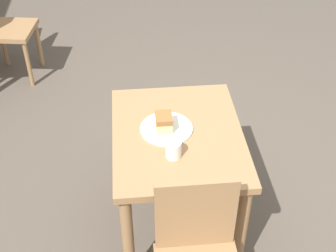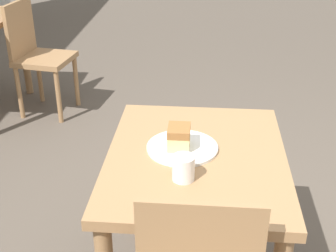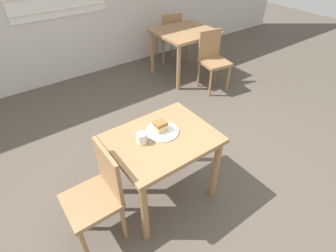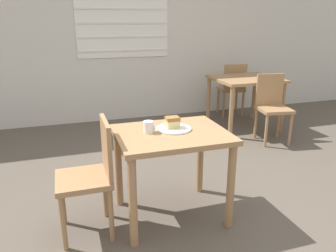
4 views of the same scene
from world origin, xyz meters
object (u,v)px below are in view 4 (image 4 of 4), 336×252
object	(u,v)px
chair_near_window	(92,173)
chair_far_corner	(272,105)
chair_far_opposite	(232,87)
coffee_mug	(149,127)
dining_table_near	(171,148)
dining_table_far	(245,86)
plate	(174,129)
cake_slice	(172,122)

from	to	relation	value
chair_near_window	chair_far_corner	bearing A→B (deg)	118.13
chair_far_opposite	coffee_mug	bearing A→B (deg)	60.52
dining_table_near	coffee_mug	xyz separation A→B (m)	(-0.17, 0.04, 0.17)
chair_far_opposite	coffee_mug	distance (m)	3.19
dining_table_far	coffee_mug	world-z (taller)	coffee_mug
dining_table_far	chair_near_window	world-z (taller)	chair_near_window
chair_far_corner	plate	distance (m)	2.16
chair_far_corner	coffee_mug	bearing A→B (deg)	-139.00
dining_table_near	chair_near_window	distance (m)	0.62
dining_table_far	cake_slice	size ratio (longest dim) A/B	8.75
cake_slice	dining_table_far	bearing A→B (deg)	46.39
dining_table_far	cake_slice	distance (m)	2.49
dining_table_near	chair_near_window	world-z (taller)	chair_near_window
coffee_mug	chair_near_window	bearing A→B (deg)	-171.64
coffee_mug	cake_slice	bearing A→B (deg)	8.20
cake_slice	coffee_mug	distance (m)	0.20
plate	dining_table_far	bearing A→B (deg)	46.70
dining_table_far	coffee_mug	xyz separation A→B (m)	(-1.91, -1.83, 0.13)
plate	chair_far_opposite	bearing A→B (deg)	52.68
dining_table_far	dining_table_near	bearing A→B (deg)	-133.05
dining_table_near	dining_table_far	world-z (taller)	dining_table_far
cake_slice	plate	bearing A→B (deg)	-64.36
dining_table_near	cake_slice	xyz separation A→B (m)	(0.03, 0.07, 0.18)
dining_table_far	chair_far_corner	xyz separation A→B (m)	(0.06, -0.60, -0.15)
dining_table_near	chair_far_opposite	size ratio (longest dim) A/B	0.98
plate	coffee_mug	bearing A→B (deg)	-175.74
chair_far_opposite	plate	distance (m)	3.05
dining_table_near	dining_table_far	bearing A→B (deg)	46.95
chair_far_opposite	coffee_mug	xyz separation A→B (m)	(-2.05, -2.43, 0.28)
dining_table_far	plate	xyz separation A→B (m)	(-1.71, -1.81, 0.10)
dining_table_near	dining_table_far	distance (m)	2.56
dining_table_far	plate	size ratio (longest dim) A/B	3.26
chair_far_opposite	coffee_mug	size ratio (longest dim) A/B	9.60
dining_table_near	plate	world-z (taller)	plate
dining_table_near	chair_far_corner	world-z (taller)	chair_far_corner
dining_table_near	cake_slice	bearing A→B (deg)	65.95
chair_near_window	chair_far_opposite	xyz separation A→B (m)	(2.49, 2.50, 0.00)
dining_table_far	coffee_mug	distance (m)	2.65
dining_table_near	chair_far_corner	xyz separation A→B (m)	(1.80, 1.27, -0.11)
chair_far_corner	chair_far_opposite	bearing A→B (deg)	95.47
dining_table_far	chair_near_window	bearing A→B (deg)	-141.23
dining_table_far	chair_far_corner	world-z (taller)	chair_far_corner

